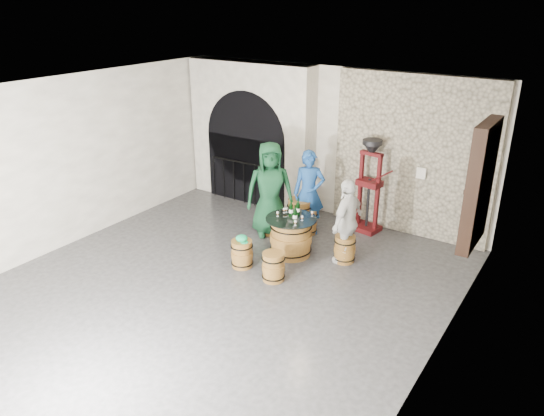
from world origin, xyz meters
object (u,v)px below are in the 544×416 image
Objects in this scene: barrel_stool_right at (345,249)px; wine_bottle_left at (291,209)px; barrel_stool_near_left at (242,254)px; wine_bottle_center at (295,215)px; wine_bottle_right at (298,208)px; barrel_stool_left at (270,222)px; barrel_table at (291,236)px; side_barrel at (300,216)px; barrel_stool_far at (307,222)px; person_white at (347,222)px; person_blue at (309,193)px; corking_press at (370,179)px; person_green at (270,189)px; barrel_stool_near_right at (273,267)px.

barrel_stool_right is 1.57× the size of wine_bottle_left.
wine_bottle_center is (0.62, 0.79, 0.61)m from barrel_stool_near_left.
barrel_stool_left is at bearing 157.68° from wine_bottle_right.
barrel_table is at bearing -33.56° from barrel_stool_left.
side_barrel is (0.46, 0.40, 0.10)m from barrel_stool_left.
barrel_stool_right is (1.17, -0.69, 0.00)m from barrel_stool_far.
person_blue is at bearing -117.72° from person_white.
wine_bottle_center and wine_bottle_right have the same top height.
person_blue is 5.32× the size of wine_bottle_right.
barrel_stool_right is 1.50m from side_barrel.
corking_press reaches higher than wine_bottle_left.
person_blue is (-0.22, 1.03, 0.50)m from barrel_table.
wine_bottle_center reaches higher than barrel_stool_right.
barrel_stool_near_left is (-0.27, -1.87, 0.00)m from barrel_stool_far.
wine_bottle_right is at bearing -63.69° from person_green.
barrel_stool_near_right is 2.93m from corking_press.
barrel_table is at bearing -74.90° from person_green.
barrel_stool_near_left is at bearing 172.90° from barrel_stool_near_right.
side_barrel is 0.37× the size of corking_press.
corking_press reaches higher than barrel_table.
side_barrel is 1.59m from corking_press.
wine_bottle_right is (0.23, -0.82, 0.00)m from person_blue.
barrel_table is at bearing -69.28° from person_white.
barrel_stool_left is 0.27× the size of person_green.
person_white is at bearing -29.96° from barrel_stool_far.
barrel_stool_near_left is (0.36, -1.44, 0.00)m from barrel_stool_left.
person_white reaches higher than wine_bottle_right.
wine_bottle_right is 0.46× the size of side_barrel.
side_barrel is (-0.17, -0.03, 0.10)m from barrel_stool_far.
person_white is 0.97m from wine_bottle_right.
barrel_stool_far is 1.89m from barrel_stool_near_left.
barrel_stool_left is at bearing 103.98° from barrel_stool_near_left.
barrel_stool_near_left is 1.35m from wine_bottle_right.
barrel_stool_far is (0.63, 0.43, 0.00)m from barrel_stool_left.
barrel_stool_right is at bearing 25.62° from wine_bottle_center.
barrel_stool_right is at bearing 60.74° from barrel_stool_near_right.
barrel_stool_far is 1.51m from corking_press.
corking_press reaches higher than wine_bottle_right.
barrel_stool_far is at bearing -130.96° from corking_press.
barrel_stool_near_left is 1.57× the size of wine_bottle_center.
wine_bottle_right is (-0.23, 1.18, 0.61)m from barrel_stool_near_right.
wine_bottle_left is at bearing -74.72° from person_white.
barrel_stool_right is at bearing -30.47° from barrel_stool_far.
wine_bottle_right is at bearing -73.95° from barrel_stool_far.
barrel_stool_right is 1.13m from wine_bottle_right.
person_green is 0.93m from wine_bottle_right.
person_white reaches higher than barrel_table.
barrel_table is 1.01m from barrel_stool_near_right.
barrel_table is 0.60× the size of person_white.
barrel_stool_near_right is at bearing -7.10° from barrel_stool_near_left.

